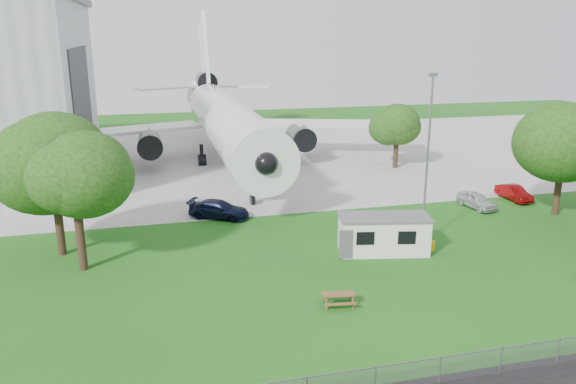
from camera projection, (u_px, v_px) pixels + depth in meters
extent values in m
plane|color=#276D1B|center=(344.00, 292.00, 33.11)|extent=(160.00, 160.00, 0.00)
cube|color=#B7B7B2|center=(239.00, 157.00, 68.53)|extent=(120.00, 46.00, 0.03)
cube|color=#2D3033|center=(84.00, 112.00, 58.04)|extent=(0.16, 16.00, 12.96)
cylinder|color=white|center=(226.00, 121.00, 62.93)|extent=(5.40, 34.00, 5.40)
cone|color=white|center=(259.00, 156.00, 45.22)|extent=(5.40, 5.50, 5.40)
cone|color=white|center=(206.00, 94.00, 82.29)|extent=(4.86, 9.00, 4.86)
cube|color=white|center=(112.00, 132.00, 63.31)|extent=(21.36, 10.77, 0.36)
cube|color=white|center=(324.00, 123.00, 69.18)|extent=(21.36, 10.77, 0.36)
cube|color=white|center=(204.00, 55.00, 80.72)|extent=(0.46, 9.96, 12.17)
cylinder|color=#515459|center=(150.00, 144.00, 61.05)|extent=(2.50, 4.20, 2.50)
cylinder|color=#515459|center=(300.00, 137.00, 65.04)|extent=(2.50, 4.20, 2.50)
cylinder|color=#515459|center=(206.00, 81.00, 80.81)|extent=(2.60, 4.50, 2.60)
cylinder|color=black|center=(252.00, 191.00, 49.56)|extent=(0.36, 0.36, 2.40)
cylinder|color=black|center=(202.00, 155.00, 64.28)|extent=(0.44, 0.44, 2.40)
cylinder|color=black|center=(250.00, 152.00, 65.60)|extent=(0.44, 0.44, 2.40)
cube|color=silver|center=(383.00, 235.00, 38.77)|extent=(6.38, 3.65, 2.50)
cube|color=#59595B|center=(384.00, 217.00, 38.41)|extent=(6.62, 3.89, 0.12)
cylinder|color=gold|center=(431.00, 246.00, 39.26)|extent=(0.50, 0.50, 0.70)
cylinder|color=slate|center=(427.00, 162.00, 39.17)|extent=(0.16, 0.16, 12.00)
cylinder|color=#382619|center=(60.00, 229.00, 38.17)|extent=(0.56, 0.56, 3.71)
sphere|color=#3A6D1F|center=(52.00, 164.00, 36.92)|extent=(8.39, 8.39, 8.39)
cylinder|color=#382619|center=(81.00, 243.00, 35.73)|extent=(0.56, 0.56, 3.64)
sphere|color=#3A6D1F|center=(74.00, 175.00, 34.51)|extent=(6.45, 6.45, 6.45)
cylinder|color=#382619|center=(557.00, 192.00, 46.66)|extent=(0.56, 0.56, 3.83)
sphere|color=#3A6D1F|center=(565.00, 137.00, 45.38)|extent=(7.90, 7.90, 7.90)
cylinder|color=#382619|center=(396.00, 156.00, 62.90)|extent=(0.56, 0.56, 2.66)
sphere|color=#3A6D1F|center=(397.00, 127.00, 62.00)|extent=(5.77, 5.77, 5.77)
imported|color=#B3B6BB|center=(477.00, 200.00, 48.66)|extent=(2.13, 4.15, 1.35)
imported|color=maroon|center=(514.00, 193.00, 50.98)|extent=(1.46, 4.02, 1.32)
imported|color=black|center=(219.00, 210.00, 46.01)|extent=(5.38, 4.11, 1.45)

